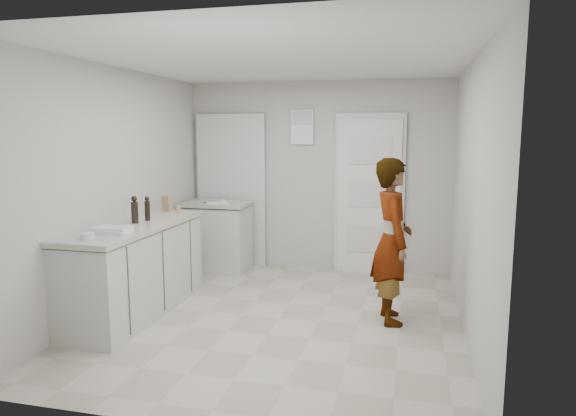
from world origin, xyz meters
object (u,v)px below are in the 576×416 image
(cake_mix_box, at_px, (167,203))
(egg_bowl, at_px, (88,236))
(oil_cruet_a, at_px, (135,210))
(person, at_px, (392,241))
(spice_jar, at_px, (178,209))
(oil_cruet_b, at_px, (147,209))
(baking_dish, at_px, (112,230))

(cake_mix_box, relative_size, egg_bowl, 1.47)
(cake_mix_box, height_order, oil_cruet_a, oil_cruet_a)
(person, relative_size, spice_jar, 18.90)
(spice_jar, bearing_deg, egg_bowl, -94.48)
(person, xyz_separation_m, oil_cruet_b, (-2.49, -0.17, 0.25))
(cake_mix_box, distance_m, oil_cruet_a, 0.84)
(oil_cruet_a, xyz_separation_m, oil_cruet_b, (0.04, 0.18, -0.01))
(person, height_order, egg_bowl, person)
(oil_cruet_b, bearing_deg, oil_cruet_a, -103.15)
(oil_cruet_a, xyz_separation_m, egg_bowl, (-0.00, -0.78, -0.11))
(spice_jar, distance_m, oil_cruet_a, 0.75)
(cake_mix_box, bearing_deg, spice_jar, -9.83)
(person, xyz_separation_m, oil_cruet_a, (-2.53, -0.35, 0.26))
(oil_cruet_a, distance_m, egg_bowl, 0.78)
(oil_cruet_a, relative_size, egg_bowl, 2.33)
(person, distance_m, spice_jar, 2.45)
(cake_mix_box, xyz_separation_m, egg_bowl, (0.07, -1.61, -0.06))
(person, height_order, cake_mix_box, person)
(spice_jar, relative_size, egg_bowl, 0.70)
(person, distance_m, baking_dish, 2.62)
(person, height_order, spice_jar, person)
(oil_cruet_a, bearing_deg, baking_dish, -83.10)
(oil_cruet_b, height_order, egg_bowl, oil_cruet_b)
(cake_mix_box, xyz_separation_m, oil_cruet_b, (0.11, -0.66, 0.03))
(cake_mix_box, xyz_separation_m, oil_cruet_a, (0.07, -0.83, 0.04))
(person, bearing_deg, oil_cruet_b, 79.98)
(person, distance_m, oil_cruet_b, 2.51)
(oil_cruet_a, bearing_deg, egg_bowl, -90.05)
(egg_bowl, bearing_deg, baking_dish, 77.68)
(cake_mix_box, xyz_separation_m, baking_dish, (0.13, -1.33, -0.06))
(spice_jar, distance_m, egg_bowl, 1.52)
(spice_jar, distance_m, oil_cruet_b, 0.57)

